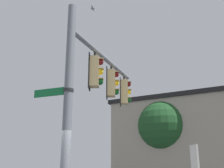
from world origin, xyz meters
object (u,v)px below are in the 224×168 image
traffic_light_mid_inner (112,83)px  street_name_sign (58,91)px  traffic_light_mid_outer (125,92)px  bird_flying (93,8)px  traffic_light_nearest_pole (95,72)px

traffic_light_mid_inner → street_name_sign: 3.24m
traffic_light_mid_outer → traffic_light_mid_inner: bearing=-21.2°
traffic_light_mid_inner → traffic_light_mid_outer: bearing=158.8°
traffic_light_mid_outer → bird_flying: bird_flying is taller
traffic_light_nearest_pole → bird_flying: bearing=-157.7°
traffic_light_mid_outer → bird_flying: size_ratio=4.10×
traffic_light_mid_outer → bird_flying: (2.32, -1.24, 2.68)m
traffic_light_mid_inner → street_name_sign: size_ratio=1.09×
traffic_light_nearest_pole → bird_flying: 2.72m
traffic_light_mid_inner → traffic_light_mid_outer: 1.47m
traffic_light_mid_inner → bird_flying: bird_flying is taller
traffic_light_mid_inner → bird_flying: bearing=-37.0°
traffic_light_mid_outer → street_name_sign: (4.09, -1.97, -1.03)m
traffic_light_mid_outer → bird_flying: 3.75m
street_name_sign → bird_flying: bearing=157.9°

